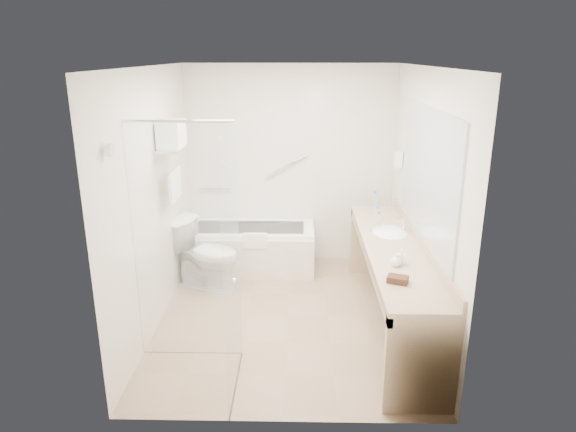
{
  "coord_description": "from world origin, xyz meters",
  "views": [
    {
      "loc": [
        0.1,
        -4.77,
        2.62
      ],
      "look_at": [
        0.0,
        0.3,
        1.0
      ],
      "focal_mm": 32.0,
      "sensor_mm": 36.0,
      "label": 1
    }
  ],
  "objects_px": {
    "bathtub": "(250,248)",
    "amenity_basket": "(398,279)",
    "water_bottle_left": "(378,222)",
    "vanity_counter": "(392,266)",
    "toilet": "(206,255)"
  },
  "relations": [
    {
      "from": "bathtub",
      "to": "amenity_basket",
      "type": "distance_m",
      "value": 2.69
    },
    {
      "from": "toilet",
      "to": "amenity_basket",
      "type": "xyz_separation_m",
      "value": [
        1.86,
        -1.67,
        0.48
      ]
    },
    {
      "from": "vanity_counter",
      "to": "amenity_basket",
      "type": "xyz_separation_m",
      "value": [
        -0.11,
        -0.82,
        0.24
      ]
    },
    {
      "from": "vanity_counter",
      "to": "amenity_basket",
      "type": "distance_m",
      "value": 0.87
    },
    {
      "from": "bathtub",
      "to": "vanity_counter",
      "type": "bearing_deg",
      "value": -42.35
    },
    {
      "from": "water_bottle_left",
      "to": "bathtub",
      "type": "bearing_deg",
      "value": 145.55
    },
    {
      "from": "bathtub",
      "to": "water_bottle_left",
      "type": "xyz_separation_m",
      "value": [
        1.43,
        -0.98,
        0.68
      ]
    },
    {
      "from": "toilet",
      "to": "water_bottle_left",
      "type": "relative_size",
      "value": 3.66
    },
    {
      "from": "bathtub",
      "to": "water_bottle_left",
      "type": "relative_size",
      "value": 7.19
    },
    {
      "from": "bathtub",
      "to": "water_bottle_left",
      "type": "distance_m",
      "value": 1.86
    },
    {
      "from": "vanity_counter",
      "to": "amenity_basket",
      "type": "bearing_deg",
      "value": -97.9
    },
    {
      "from": "toilet",
      "to": "amenity_basket",
      "type": "height_order",
      "value": "amenity_basket"
    },
    {
      "from": "amenity_basket",
      "to": "water_bottle_left",
      "type": "xyz_separation_m",
      "value": [
        0.02,
        1.23,
        0.07
      ]
    },
    {
      "from": "toilet",
      "to": "water_bottle_left",
      "type": "bearing_deg",
      "value": -80.9
    },
    {
      "from": "water_bottle_left",
      "to": "vanity_counter",
      "type": "bearing_deg",
      "value": -77.16
    }
  ]
}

